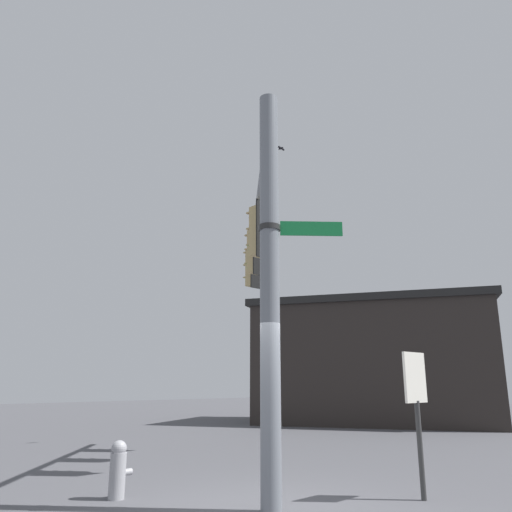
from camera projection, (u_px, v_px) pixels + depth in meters
signal_pole at (270, 284)px, 7.38m from camera, size 0.29×0.29×6.14m
mast_arm at (258, 211)px, 11.52m from camera, size 4.94×5.60×0.15m
traffic_light_nearest_pole at (259, 231)px, 10.42m from camera, size 0.54×0.49×1.31m
traffic_light_mid_inner at (256, 252)px, 12.04m from camera, size 0.54×0.49×1.31m
traffic_light_mid_outer at (253, 267)px, 13.65m from camera, size 0.54×0.49×1.31m
street_name_sign at (287, 228)px, 7.61m from camera, size 1.01×0.91×0.22m
bird_flying at (281, 148)px, 16.03m from camera, size 0.33×0.20×0.07m
storefront_building at (374, 361)px, 21.96m from camera, size 10.06×11.50×5.15m
fire_hydrant at (118, 469)px, 7.50m from camera, size 0.35×0.24×0.82m
historical_marker at (417, 401)px, 7.68m from camera, size 0.60×0.08×2.13m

